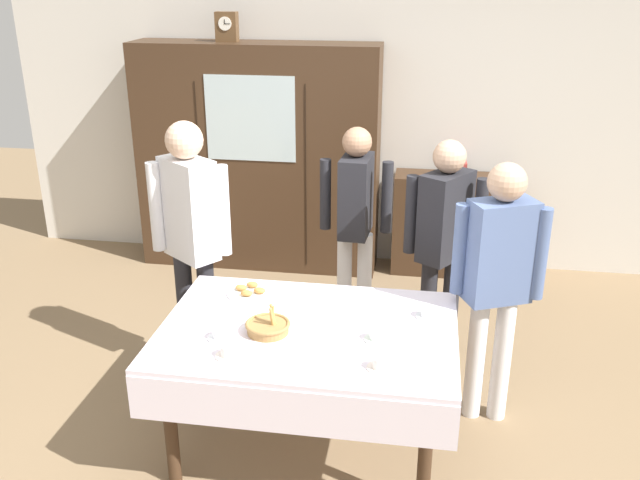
% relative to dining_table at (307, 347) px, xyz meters
% --- Properties ---
extents(ground_plane, '(12.00, 12.00, 0.00)m').
position_rel_dining_table_xyz_m(ground_plane, '(0.00, 0.24, -0.66)').
color(ground_plane, '#846B4C').
rests_on(ground_plane, ground).
extents(back_wall, '(6.40, 0.10, 2.70)m').
position_rel_dining_table_xyz_m(back_wall, '(0.00, 2.89, 0.69)').
color(back_wall, silver).
rests_on(back_wall, ground).
extents(dining_table, '(1.59, 1.12, 0.76)m').
position_rel_dining_table_xyz_m(dining_table, '(0.00, 0.00, 0.00)').
color(dining_table, '#3D2819').
rests_on(dining_table, ground).
extents(wall_cabinet, '(2.13, 0.46, 1.99)m').
position_rel_dining_table_xyz_m(wall_cabinet, '(-0.90, 2.59, 0.33)').
color(wall_cabinet, '#3D2819').
rests_on(wall_cabinet, ground).
extents(mantel_clock, '(0.18, 0.11, 0.24)m').
position_rel_dining_table_xyz_m(mantel_clock, '(-1.13, 2.59, 1.44)').
color(mantel_clock, brown).
rests_on(mantel_clock, wall_cabinet).
extents(bookshelf_low, '(1.05, 0.35, 0.90)m').
position_rel_dining_table_xyz_m(bookshelf_low, '(0.84, 2.64, -0.22)').
color(bookshelf_low, '#3D2819').
rests_on(bookshelf_low, ground).
extents(book_stack, '(0.16, 0.22, 0.13)m').
position_rel_dining_table_xyz_m(book_stack, '(0.84, 2.64, 0.30)').
color(book_stack, '#3D754C').
rests_on(book_stack, bookshelf_low).
extents(tea_cup_center, '(0.13, 0.13, 0.06)m').
position_rel_dining_table_xyz_m(tea_cup_center, '(0.41, -0.31, 0.13)').
color(tea_cup_center, white).
rests_on(tea_cup_center, dining_table).
extents(tea_cup_near_right, '(0.13, 0.13, 0.06)m').
position_rel_dining_table_xyz_m(tea_cup_near_right, '(-0.43, -0.15, 0.13)').
color(tea_cup_near_right, white).
rests_on(tea_cup_near_right, dining_table).
extents(tea_cup_front_edge, '(0.13, 0.13, 0.06)m').
position_rel_dining_table_xyz_m(tea_cup_front_edge, '(-0.34, -0.32, 0.13)').
color(tea_cup_front_edge, white).
rests_on(tea_cup_front_edge, dining_table).
extents(tea_cup_far_left, '(0.13, 0.13, 0.06)m').
position_rel_dining_table_xyz_m(tea_cup_far_left, '(0.38, -0.04, 0.13)').
color(tea_cup_far_left, silver).
rests_on(tea_cup_far_left, dining_table).
extents(tea_cup_far_right, '(0.13, 0.13, 0.06)m').
position_rel_dining_table_xyz_m(tea_cup_far_right, '(0.63, 0.26, 0.13)').
color(tea_cup_far_right, white).
rests_on(tea_cup_far_right, dining_table).
extents(bread_basket, '(0.24, 0.24, 0.16)m').
position_rel_dining_table_xyz_m(bread_basket, '(-0.20, -0.05, 0.14)').
color(bread_basket, '#9E7542').
rests_on(bread_basket, dining_table).
extents(pastry_plate, '(0.28, 0.28, 0.05)m').
position_rel_dining_table_xyz_m(pastry_plate, '(-0.41, 0.39, 0.11)').
color(pastry_plate, white).
rests_on(pastry_plate, dining_table).
extents(spoon_near_left, '(0.12, 0.02, 0.01)m').
position_rel_dining_table_xyz_m(spoon_near_left, '(0.12, 0.25, 0.10)').
color(spoon_near_left, silver).
rests_on(spoon_near_left, dining_table).
extents(spoon_mid_left, '(0.12, 0.02, 0.01)m').
position_rel_dining_table_xyz_m(spoon_mid_left, '(0.38, 0.19, 0.10)').
color(spoon_mid_left, silver).
rests_on(spoon_mid_left, dining_table).
extents(person_beside_shelf, '(0.52, 0.41, 1.57)m').
position_rel_dining_table_xyz_m(person_beside_shelf, '(0.72, 1.09, 0.29)').
color(person_beside_shelf, '#232328').
rests_on(person_beside_shelf, ground).
extents(person_behind_table_left, '(0.52, 0.37, 1.55)m').
position_rel_dining_table_xyz_m(person_behind_table_left, '(0.09, 1.47, 0.27)').
color(person_behind_table_left, silver).
rests_on(person_behind_table_left, ground).
extents(person_near_right_end, '(0.52, 0.38, 1.72)m').
position_rel_dining_table_xyz_m(person_near_right_end, '(-0.86, 0.69, 0.39)').
color(person_near_right_end, '#232328').
rests_on(person_near_right_end, ground).
extents(person_by_cabinet, '(0.52, 0.33, 1.60)m').
position_rel_dining_table_xyz_m(person_by_cabinet, '(1.01, 0.49, 0.31)').
color(person_by_cabinet, silver).
rests_on(person_by_cabinet, ground).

